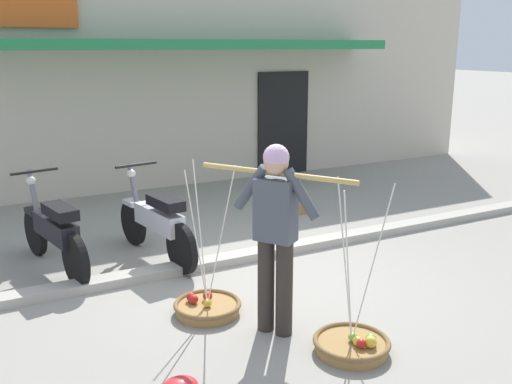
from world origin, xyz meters
The scene contains 9 objects.
ground_plane centered at (0.00, 0.00, 0.00)m, with size 90.00×90.00×0.00m, color gray.
sidewalk_curb centered at (0.00, 0.70, 0.05)m, with size 20.00×0.24×0.10m, color #AEA89C.
fruit_vendor centered at (-0.49, -0.99, 0.98)m, with size 0.82×1.24×1.70m.
fruit_basket_left_side centered at (-0.10, -1.60, 0.08)m, with size 0.65×0.65×1.45m.
fruit_basket_right_side centered at (-0.89, -0.38, 0.07)m, with size 0.65×0.65×1.45m.
motorcycle_nearest_shop centered at (-1.98, 1.42, 0.45)m, with size 0.58×1.80×1.09m.
motorcycle_second_in_row centered at (-0.84, 1.24, 0.45)m, with size 0.54×1.81×1.09m.
storefront_building centered at (0.90, 7.12, 2.10)m, with size 13.00×6.00×4.20m.
wooden_crate centered at (1.59, 2.16, 0.16)m, with size 0.44×0.36×0.32m, color olive.
Camera 1 is at (-2.81, -5.04, 2.48)m, focal length 40.18 mm.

